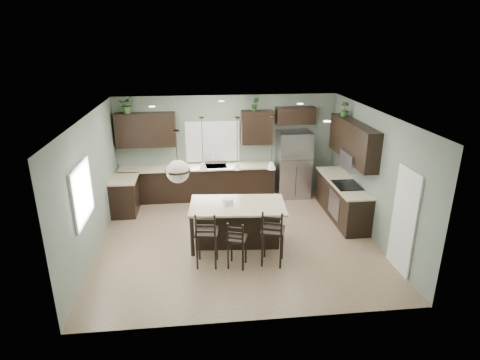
% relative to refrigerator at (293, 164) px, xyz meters
% --- Properties ---
extents(ground, '(6.00, 6.00, 0.00)m').
position_rel_refrigerator_xyz_m(ground, '(-1.81, -2.41, -0.93)').
color(ground, '#9E8466').
rests_on(ground, ground).
extents(pantry_door, '(0.04, 0.82, 2.04)m').
position_rel_refrigerator_xyz_m(pantry_door, '(1.17, -3.96, 0.09)').
color(pantry_door, white).
rests_on(pantry_door, ground).
extents(window_back, '(1.35, 0.02, 1.00)m').
position_rel_refrigerator_xyz_m(window_back, '(-2.21, 0.33, 0.62)').
color(window_back, white).
rests_on(window_back, room_shell).
extents(window_left, '(0.02, 1.10, 1.00)m').
position_rel_refrigerator_xyz_m(window_left, '(-4.79, -3.21, 0.62)').
color(window_left, white).
rests_on(window_left, room_shell).
extents(left_return_cabs, '(0.60, 0.90, 0.90)m').
position_rel_refrigerator_xyz_m(left_return_cabs, '(-4.51, -0.71, -0.48)').
color(left_return_cabs, black).
rests_on(left_return_cabs, ground).
extents(left_return_countertop, '(0.66, 0.96, 0.04)m').
position_rel_refrigerator_xyz_m(left_return_countertop, '(-4.49, -0.71, -0.01)').
color(left_return_countertop, beige).
rests_on(left_return_countertop, left_return_cabs).
extents(back_lower_cabs, '(4.20, 0.60, 0.90)m').
position_rel_refrigerator_xyz_m(back_lower_cabs, '(-2.66, 0.04, -0.48)').
color(back_lower_cabs, black).
rests_on(back_lower_cabs, ground).
extents(back_countertop, '(4.20, 0.66, 0.04)m').
position_rel_refrigerator_xyz_m(back_countertop, '(-2.66, 0.02, -0.01)').
color(back_countertop, beige).
rests_on(back_countertop, back_lower_cabs).
extents(sink_inset, '(0.70, 0.45, 0.01)m').
position_rel_refrigerator_xyz_m(sink_inset, '(-2.21, 0.02, 0.01)').
color(sink_inset, gray).
rests_on(sink_inset, back_countertop).
extents(faucet, '(0.02, 0.02, 0.28)m').
position_rel_refrigerator_xyz_m(faucet, '(-2.21, -0.01, 0.16)').
color(faucet, silver).
rests_on(faucet, back_countertop).
extents(back_upper_left, '(1.55, 0.34, 0.90)m').
position_rel_refrigerator_xyz_m(back_upper_left, '(-3.96, 0.17, 1.02)').
color(back_upper_left, black).
rests_on(back_upper_left, room_shell).
extents(back_upper_right, '(0.85, 0.34, 0.90)m').
position_rel_refrigerator_xyz_m(back_upper_right, '(-1.01, 0.17, 1.02)').
color(back_upper_right, black).
rests_on(back_upper_right, room_shell).
extents(fridge_header, '(1.05, 0.34, 0.45)m').
position_rel_refrigerator_xyz_m(fridge_header, '(0.04, 0.17, 1.32)').
color(fridge_header, black).
rests_on(fridge_header, room_shell).
extents(right_lower_cabs, '(0.60, 2.35, 0.90)m').
position_rel_refrigerator_xyz_m(right_lower_cabs, '(0.89, -1.53, -0.48)').
color(right_lower_cabs, black).
rests_on(right_lower_cabs, ground).
extents(right_countertop, '(0.66, 2.35, 0.04)m').
position_rel_refrigerator_xyz_m(right_countertop, '(0.87, -1.53, -0.01)').
color(right_countertop, beige).
rests_on(right_countertop, right_lower_cabs).
extents(cooktop, '(0.58, 0.75, 0.02)m').
position_rel_refrigerator_xyz_m(cooktop, '(0.87, -1.81, 0.02)').
color(cooktop, black).
rests_on(cooktop, right_countertop).
extents(wall_oven_front, '(0.01, 0.72, 0.60)m').
position_rel_refrigerator_xyz_m(wall_oven_front, '(0.59, -1.81, -0.48)').
color(wall_oven_front, gray).
rests_on(wall_oven_front, right_lower_cabs).
extents(right_upper_cabs, '(0.34, 2.35, 0.90)m').
position_rel_refrigerator_xyz_m(right_upper_cabs, '(1.02, -1.53, 1.02)').
color(right_upper_cabs, black).
rests_on(right_upper_cabs, room_shell).
extents(microwave, '(0.40, 0.75, 0.40)m').
position_rel_refrigerator_xyz_m(microwave, '(0.97, -1.81, 0.62)').
color(microwave, gray).
rests_on(microwave, right_upper_cabs).
extents(refrigerator, '(0.90, 0.74, 1.85)m').
position_rel_refrigerator_xyz_m(refrigerator, '(0.00, 0.00, 0.00)').
color(refrigerator, '#9C9BA3').
rests_on(refrigerator, ground).
extents(kitchen_island, '(2.09, 1.30, 0.92)m').
position_rel_refrigerator_xyz_m(kitchen_island, '(-1.83, -2.61, -0.46)').
color(kitchen_island, black).
rests_on(kitchen_island, ground).
extents(serving_dish, '(0.24, 0.24, 0.14)m').
position_rel_refrigerator_xyz_m(serving_dish, '(-2.03, -2.59, 0.07)').
color(serving_dish, white).
rests_on(serving_dish, kitchen_island).
extents(bar_stool_left, '(0.49, 0.49, 1.18)m').
position_rel_refrigerator_xyz_m(bar_stool_left, '(-2.51, -3.41, -0.34)').
color(bar_stool_left, black).
rests_on(bar_stool_left, ground).
extents(bar_stool_center, '(0.47, 0.47, 1.00)m').
position_rel_refrigerator_xyz_m(bar_stool_center, '(-1.93, -3.52, -0.43)').
color(bar_stool_center, black).
rests_on(bar_stool_center, ground).
extents(bar_stool_right, '(0.55, 0.55, 1.19)m').
position_rel_refrigerator_xyz_m(bar_stool_right, '(-1.22, -3.49, -0.33)').
color(bar_stool_right, black).
rests_on(bar_stool_right, ground).
extents(pendant_left, '(0.17, 0.17, 1.10)m').
position_rel_refrigerator_xyz_m(pendant_left, '(-2.53, -2.55, 1.32)').
color(pendant_left, white).
rests_on(pendant_left, room_shell).
extents(pendant_center, '(0.17, 0.17, 1.10)m').
position_rel_refrigerator_xyz_m(pendant_center, '(-1.83, -2.61, 1.32)').
color(pendant_center, white).
rests_on(pendant_center, room_shell).
extents(pendant_right, '(0.17, 0.17, 1.10)m').
position_rel_refrigerator_xyz_m(pendant_right, '(-1.13, -2.67, 1.32)').
color(pendant_right, silver).
rests_on(pendant_right, room_shell).
extents(chandelier, '(0.45, 0.45, 0.95)m').
position_rel_refrigerator_xyz_m(chandelier, '(-2.99, -3.64, 1.40)').
color(chandelier, beige).
rests_on(chandelier, room_shell).
extents(plant_back_left, '(0.45, 0.40, 0.44)m').
position_rel_refrigerator_xyz_m(plant_back_left, '(-4.37, 0.14, 1.70)').
color(plant_back_left, '#325726').
rests_on(plant_back_left, back_upper_left).
extents(plant_back_right, '(0.23, 0.20, 0.36)m').
position_rel_refrigerator_xyz_m(plant_back_right, '(-1.07, 0.14, 1.66)').
color(plant_back_right, '#26481F').
rests_on(plant_back_right, back_upper_right).
extents(plant_right_wall, '(0.26, 0.26, 0.36)m').
position_rel_refrigerator_xyz_m(plant_right_wall, '(0.99, -0.90, 1.66)').
color(plant_right_wall, '#345927').
rests_on(plant_right_wall, right_upper_cabs).
extents(room_shell, '(6.00, 6.00, 6.00)m').
position_rel_refrigerator_xyz_m(room_shell, '(-1.81, -2.41, 0.77)').
color(room_shell, slate).
rests_on(room_shell, ground).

